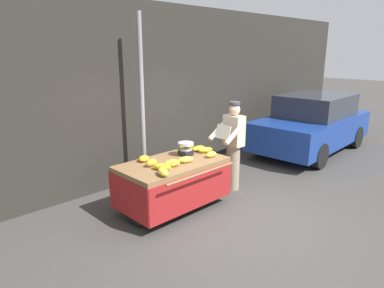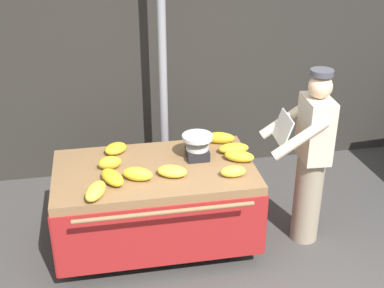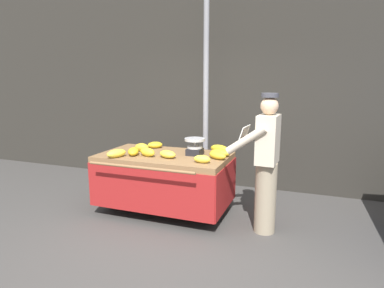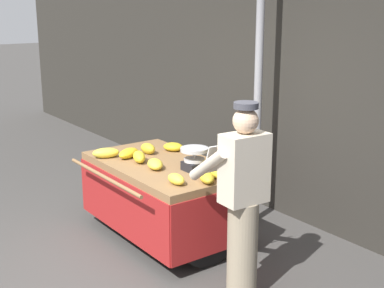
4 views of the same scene
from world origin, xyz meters
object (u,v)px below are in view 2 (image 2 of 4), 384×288
Objects in this scene: street_pole at (162,45)px; weighing_scale at (197,147)px; banana_bunch_2 at (138,174)px; vendor_person at (310,158)px; banana_bunch_5 at (234,148)px; banana_bunch_4 at (239,156)px; banana_bunch_8 at (96,191)px; banana_bunch_0 at (110,163)px; banana_bunch_1 at (116,148)px; banana_bunch_6 at (220,138)px; banana_cart at (155,189)px; banana_bunch_3 at (233,171)px; banana_bunch_7 at (172,171)px; banana_bunch_9 at (112,177)px.

street_pole reaches higher than weighing_scale.
vendor_person is at bearing 1.94° from banana_bunch_2.
banana_bunch_2 is 0.99m from banana_bunch_5.
banana_bunch_8 is (-1.29, -0.38, 0.00)m from banana_bunch_4.
banana_bunch_5 is (0.53, -0.96, -0.75)m from street_pole.
vendor_person reaches higher than banana_bunch_0.
banana_bunch_1 is 0.78× the size of banana_bunch_6.
street_pole is 1.84m from banana_bunch_8.
banana_cart is 1.06× the size of vendor_person.
banana_bunch_2 reaches higher than banana_bunch_3.
street_pole is 1.21m from banana_bunch_1.
banana_bunch_7 is (-0.28, -0.29, -0.07)m from weighing_scale.
street_pole is at bearing 64.74° from banana_bunch_9.
banana_bunch_3 is 0.76× the size of banana_bunch_5.
banana_bunch_5 is (-0.01, 0.17, -0.00)m from banana_bunch_4.
banana_bunch_3 is at bearing -58.19° from weighing_scale.
street_pole is 12.61× the size of banana_bunch_2.
vendor_person reaches higher than banana_bunch_7.
weighing_scale is 0.80m from banana_bunch_0.
banana_bunch_6 is at bearing 32.58° from banana_bunch_8.
banana_bunch_8 is at bearing -174.21° from banana_bunch_3.
weighing_scale is 1.07× the size of banana_bunch_2.
banana_bunch_2 is 0.95m from banana_bunch_4.
banana_bunch_3 is at bearing -32.86° from banana_bunch_1.
banana_bunch_0 reaches higher than banana_bunch_9.
banana_bunch_6 reaches higher than banana_bunch_4.
weighing_scale is 1.02× the size of banana_bunch_4.
banana_bunch_3 is 1.18m from banana_bunch_8.
banana_bunch_8 is at bearing -147.42° from banana_bunch_6.
banana_cart is 0.51m from banana_bunch_9.
banana_bunch_4 reaches higher than banana_bunch_3.
banana_bunch_4 is 0.94× the size of banana_bunch_9.
weighing_scale is 0.39m from banana_bunch_4.
banana_bunch_2 is (-0.16, -0.19, 0.28)m from banana_cart.
banana_bunch_0 is at bearing 132.41° from banana_bunch_2.
street_pole is 11.42× the size of banana_bunch_5.
banana_bunch_4 is 1.17m from banana_bunch_9.
street_pole is 1.53m from banana_cart.
banana_bunch_9 is (-0.38, -0.19, 0.28)m from banana_cart.
weighing_scale is at bearing 27.41° from banana_bunch_2.
banana_bunch_5 is (0.93, 0.34, -0.01)m from banana_bunch_2.
street_pole reaches higher than banana_bunch_8.
banana_bunch_9 is at bearing -87.97° from banana_bunch_0.
banana_bunch_6 is 0.79m from banana_bunch_7.
banana_bunch_0 is 0.25m from banana_bunch_9.
banana_bunch_8 is at bearing -161.80° from banana_bunch_7.
banana_bunch_7 is (-0.64, -0.16, -0.00)m from banana_bunch_4.
weighing_scale is 0.41m from banana_bunch_7.
weighing_scale is at bearing 3.72° from banana_bunch_0.
banana_bunch_7 is at bearing -165.71° from banana_bunch_4.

